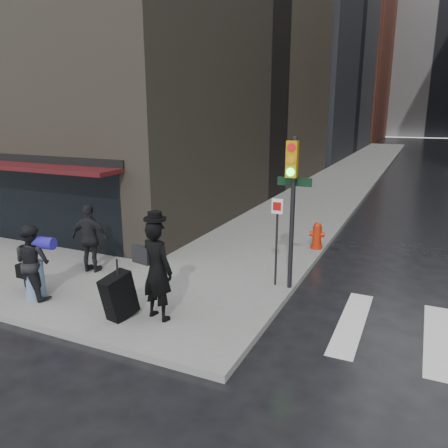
{
  "coord_description": "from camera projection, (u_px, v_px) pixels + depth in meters",
  "views": [
    {
      "loc": [
        4.52,
        -7.51,
        4.21
      ],
      "look_at": [
        -0.15,
        2.65,
        1.3
      ],
      "focal_mm": 35.0,
      "sensor_mm": 36.0,
      "label": 1
    }
  ],
  "objects": [
    {
      "name": "man_jeans",
      "position": [
        33.0,
        262.0,
        9.59
      ],
      "size": [
        1.19,
        0.65,
        1.68
      ],
      "rotation": [
        0.0,
        0.0,
        3.12
      ],
      "color": "black",
      "rests_on": "ground"
    },
    {
      "name": "bldg_left_far",
      "position": [
        311.0,
        51.0,
        65.99
      ],
      "size": [
        22.0,
        20.0,
        26.0
      ],
      "primitive_type": "cube",
      "color": "brown",
      "rests_on": "ground"
    },
    {
      "name": "sidewalk_left",
      "position": [
        359.0,
        167.0,
        33.21
      ],
      "size": [
        4.0,
        50.0,
        0.15
      ],
      "primitive_type": "cube",
      "color": "slate",
      "rests_on": "ground"
    },
    {
      "name": "ground",
      "position": [
        180.0,
        310.0,
        9.49
      ],
      "size": [
        140.0,
        140.0,
        0.0
      ],
      "primitive_type": "plane",
      "color": "black",
      "rests_on": "ground"
    },
    {
      "name": "fire_hydrant",
      "position": [
        317.0,
        237.0,
        13.2
      ],
      "size": [
        0.46,
        0.36,
        0.81
      ],
      "rotation": [
        0.0,
        0.0,
        0.15
      ],
      "color": "#AB220A",
      "rests_on": "ground"
    },
    {
      "name": "man_overcoat",
      "position": [
        149.0,
        274.0,
        8.59
      ],
      "size": [
        1.36,
        1.08,
        2.24
      ],
      "rotation": [
        0.0,
        0.0,
        2.94
      ],
      "color": "black",
      "rests_on": "ground"
    },
    {
      "name": "storefront",
      "position": [
        14.0,
        190.0,
        13.54
      ],
      "size": [
        8.4,
        1.11,
        2.83
      ],
      "color": "black",
      "rests_on": "ground"
    },
    {
      "name": "man_greycoat",
      "position": [
        90.0,
        238.0,
        11.18
      ],
      "size": [
        1.1,
        0.58,
        1.78
      ],
      "rotation": [
        0.0,
        0.0,
        3.29
      ],
      "color": "black",
      "rests_on": "ground"
    },
    {
      "name": "traffic_light",
      "position": [
        291.0,
        193.0,
        9.73
      ],
      "size": [
        0.88,
        0.4,
        3.53
      ],
      "rotation": [
        0.0,
        0.0,
        -0.0
      ],
      "color": "black",
      "rests_on": "ground"
    }
  ]
}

